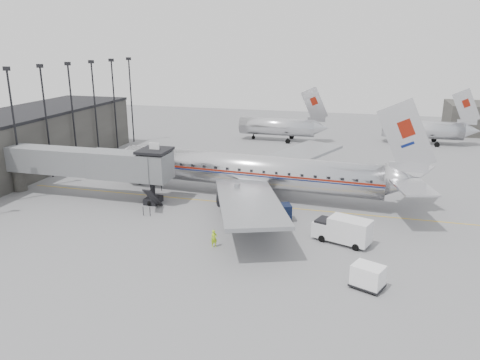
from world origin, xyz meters
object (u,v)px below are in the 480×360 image
object	(u,v)px
baggage_cart_navy	(280,212)
ramp_worker	(214,239)
service_van	(343,229)
baggage_cart_white	(368,276)
airliner	(254,171)

from	to	relation	value
baggage_cart_navy	ramp_worker	bearing A→B (deg)	-141.48
service_van	baggage_cart_navy	xyz separation A→B (m)	(-6.59, 3.98, -0.37)
baggage_cart_white	ramp_worker	distance (m)	14.23
service_van	baggage_cart_navy	size ratio (longest dim) A/B	2.09
airliner	baggage_cart_navy	world-z (taller)	airliner
airliner	baggage_cart_white	xyz separation A→B (m)	(13.48, -18.95, -2.19)
baggage_cart_navy	ramp_worker	xyz separation A→B (m)	(-4.70, -8.00, -0.13)
baggage_cart_navy	baggage_cart_white	size ratio (longest dim) A/B	0.94
airliner	baggage_cart_white	size ratio (longest dim) A/B	13.80
baggage_cart_white	ramp_worker	xyz separation A→B (m)	(-13.66, 4.00, -0.17)
airliner	baggage_cart_white	distance (m)	23.36
ramp_worker	airliner	bearing A→B (deg)	53.19
baggage_cart_white	baggage_cart_navy	bearing A→B (deg)	149.90
airliner	ramp_worker	xyz separation A→B (m)	(-0.18, -14.95, -2.36)
service_van	baggage_cart_white	xyz separation A→B (m)	(2.36, -8.02, -0.32)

